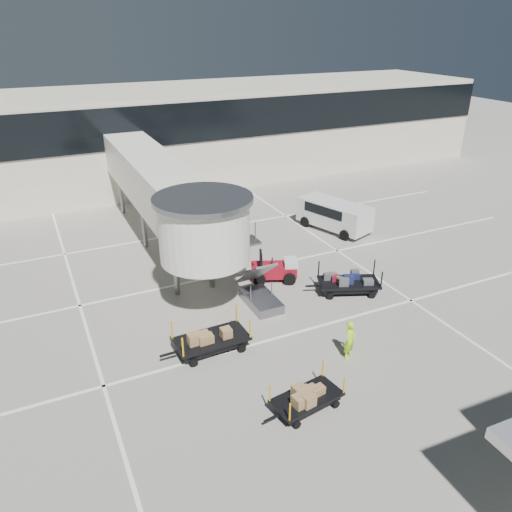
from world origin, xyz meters
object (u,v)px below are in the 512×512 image
object	(u,v)px
box_cart_far	(212,340)
box_cart_near	(303,399)
ground_worker	(350,340)
baggage_tug	(275,269)
minivan	(333,213)
suitcase_cart	(346,283)

from	to	relation	value
box_cart_far	box_cart_near	bearing A→B (deg)	-71.79
box_cart_near	ground_worker	xyz separation A→B (m)	(3.47, 1.97, 0.41)
baggage_tug	box_cart_near	bearing A→B (deg)	-88.55
ground_worker	baggage_tug	bearing A→B (deg)	62.11
baggage_tug	minivan	world-z (taller)	minivan
baggage_tug	box_cart_far	size ratio (longest dim) A/B	0.71
box_cart_near	minivan	bearing A→B (deg)	44.73
suitcase_cart	box_cart_near	xyz separation A→B (m)	(-6.71, -6.88, -0.06)
baggage_tug	suitcase_cart	world-z (taller)	baggage_tug
box_cart_near	ground_worker	size ratio (longest dim) A/B	1.88
box_cart_far	minivan	xyz separation A→B (m)	(12.87, 9.95, 0.63)
baggage_tug	suitcase_cart	xyz separation A→B (m)	(2.82, -3.01, -0.05)
box_cart_far	minivan	world-z (taller)	minivan
baggage_tug	suitcase_cart	size ratio (longest dim) A/B	0.71
baggage_tug	ground_worker	xyz separation A→B (m)	(-0.42, -7.93, 0.29)
box_cart_far	minivan	bearing A→B (deg)	36.33
suitcase_cart	minivan	size ratio (longest dim) A/B	0.71
box_cart_far	minivan	size ratio (longest dim) A/B	0.72
suitcase_cart	box_cart_near	size ratio (longest dim) A/B	1.17
box_cart_far	ground_worker	distance (m)	6.10
baggage_tug	box_cart_near	distance (m)	10.64
box_cart_far	ground_worker	world-z (taller)	ground_worker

